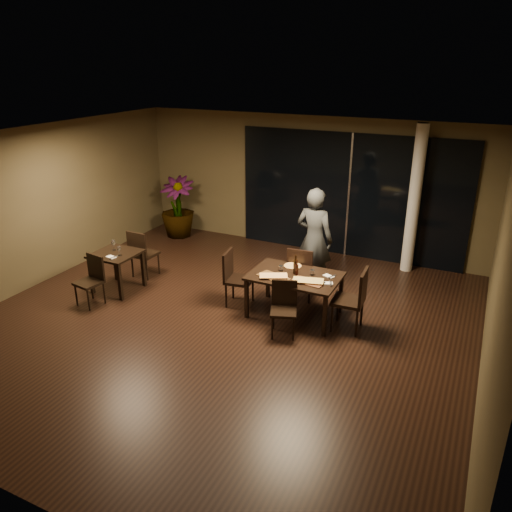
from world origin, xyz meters
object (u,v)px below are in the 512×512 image
object	(u,v)px
bottle_b	(297,268)
chair_main_right	(354,297)
potted_plant	(178,207)
bottle_a	(295,265)
chair_main_far	(301,271)
chair_main_left	(235,275)
chair_main_near	(284,305)
chair_side_near	(92,277)
side_table	(116,259)
diner	(314,239)
bottle_c	(296,265)
main_table	(295,279)
chair_side_far	(142,252)

from	to	relation	value
bottle_b	chair_main_right	bearing A→B (deg)	-2.98
potted_plant	bottle_a	world-z (taller)	potted_plant
chair_main_far	chair_main_left	size ratio (longest dim) A/B	1.02
chair_main_far	bottle_a	xyz separation A→B (m)	(0.09, -0.55, 0.35)
chair_main_near	chair_side_near	xyz separation A→B (m)	(-3.48, -0.52, 0.02)
chair_main_right	chair_side_near	size ratio (longest dim) A/B	1.17
chair_main_near	bottle_a	bearing A→B (deg)	77.06
side_table	bottle_a	bearing A→B (deg)	9.38
diner	bottle_b	world-z (taller)	diner
chair_main_near	diner	bearing A→B (deg)	74.87
side_table	diner	bearing A→B (deg)	26.90
chair_side_near	bottle_c	size ratio (longest dim) A/B	3.14
chair_main_far	bottle_c	distance (m)	0.63
main_table	bottle_a	distance (m)	0.25
potted_plant	bottle_a	xyz separation A→B (m)	(4.07, -2.53, 0.18)
main_table	bottle_a	xyz separation A→B (m)	(-0.02, 0.06, 0.24)
chair_side_near	potted_plant	size ratio (longest dim) A/B	0.61
diner	chair_side_far	bearing A→B (deg)	22.75
bottle_a	chair_main_right	bearing A→B (deg)	-6.33
chair_main_near	potted_plant	size ratio (longest dim) A/B	0.60
chair_main_left	bottle_b	xyz separation A→B (m)	(1.14, 0.06, 0.32)
chair_main_far	chair_main_right	world-z (taller)	chair_main_right
chair_side_far	bottle_c	distance (m)	3.33
main_table	side_table	size ratio (longest dim) A/B	1.88
main_table	chair_main_right	bearing A→B (deg)	-3.25
chair_main_near	side_table	bearing A→B (deg)	158.26
chair_main_right	diner	distance (m)	1.72
chair_main_near	bottle_c	size ratio (longest dim) A/B	3.04
chair_side_near	bottle_b	world-z (taller)	bottle_b
chair_main_left	diner	xyz separation A→B (m)	(1.03, 1.25, 0.43)
side_table	main_table	bearing A→B (deg)	8.37
main_table	potted_plant	bearing A→B (deg)	147.68
chair_main_near	diner	world-z (taller)	diner
diner	bottle_a	bearing A→B (deg)	98.79
main_table	potted_plant	xyz separation A→B (m)	(-4.09, 2.59, 0.06)
chair_main_left	chair_main_right	distance (m)	2.16
chair_main_far	chair_main_right	xyz separation A→B (m)	(1.15, -0.67, 0.02)
chair_main_right	chair_side_far	world-z (taller)	chair_main_right
chair_main_left	chair_main_right	size ratio (longest dim) A/B	0.94
main_table	chair_side_far	xyz separation A→B (m)	(-3.34, 0.17, -0.13)
main_table	bottle_c	world-z (taller)	bottle_c
chair_main_near	bottle_b	world-z (taller)	bottle_b
side_table	chair_main_far	world-z (taller)	chair_main_far
chair_side_far	potted_plant	distance (m)	2.54
chair_side_far	potted_plant	xyz separation A→B (m)	(-0.75, 2.42, 0.18)
side_table	chair_main_right	world-z (taller)	chair_main_right
chair_main_near	chair_side_near	bearing A→B (deg)	168.72
chair_main_right	chair_side_far	size ratio (longest dim) A/B	1.08
chair_main_far	bottle_b	bearing A→B (deg)	98.30
side_table	chair_main_far	size ratio (longest dim) A/B	0.79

